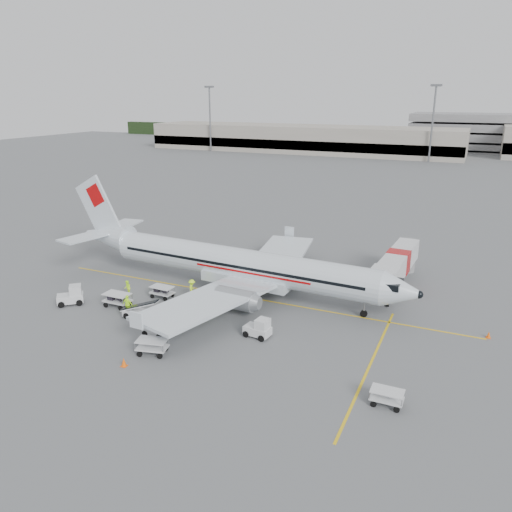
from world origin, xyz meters
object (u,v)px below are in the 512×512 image
object	(u,v)px
jet_bridge	(397,269)
tug_mid	(156,326)
belt_loader	(141,306)
tug_aft	(70,295)
aircraft	(240,243)
tug_fore	(257,327)

from	to	relation	value
jet_bridge	tug_mid	size ratio (longest dim) A/B	7.18
belt_loader	tug_mid	xyz separation A→B (m)	(3.14, -2.29, -0.41)
jet_bridge	tug_aft	world-z (taller)	jet_bridge
jet_bridge	belt_loader	xyz separation A→B (m)	(-19.83, -17.37, -0.76)
aircraft	jet_bridge	size ratio (longest dim) A/B	2.53
tug_fore	tug_mid	distance (m)	8.59
belt_loader	tug_mid	distance (m)	3.91
tug_mid	tug_fore	bearing A→B (deg)	22.58
tug_mid	tug_aft	size ratio (longest dim) A/B	0.87
tug_mid	jet_bridge	bearing A→B (deg)	49.59
jet_bridge	tug_mid	xyz separation A→B (m)	(-16.69, -19.66, -1.17)
jet_bridge	tug_aft	distance (m)	33.19
jet_bridge	tug_mid	bearing A→B (deg)	-127.08
jet_bridge	aircraft	bearing A→B (deg)	-147.30
tug_fore	tug_mid	size ratio (longest dim) A/B	1.05
belt_loader	tug_fore	size ratio (longest dim) A/B	2.04
jet_bridge	tug_mid	distance (m)	25.82
tug_fore	tug_mid	world-z (taller)	tug_fore
tug_fore	tug_aft	size ratio (longest dim) A/B	0.91
tug_aft	tug_mid	bearing A→B (deg)	-51.37
tug_fore	jet_bridge	bearing A→B (deg)	68.75
tug_mid	aircraft	bearing A→B (deg)	78.51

